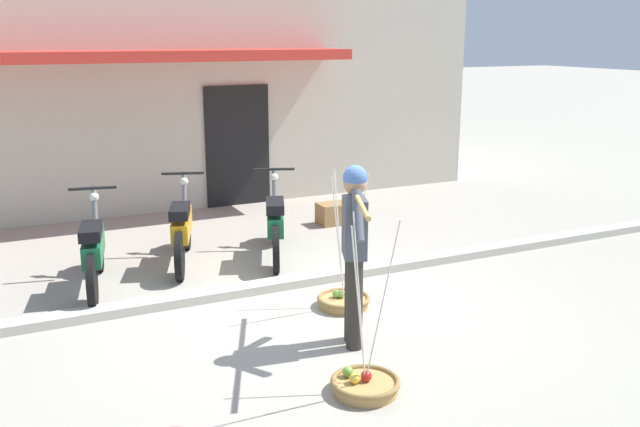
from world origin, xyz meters
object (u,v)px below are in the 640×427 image
(motorcycle_nearest_shop, at_px, (94,251))
(wooden_crate, at_px, (333,214))
(fruit_basket_left_side, at_px, (344,300))
(motorcycle_third_in_row, at_px, (275,223))
(fruit_basket_right_side, at_px, (365,383))
(motorcycle_second_in_row, at_px, (182,229))
(fruit_vendor, at_px, (354,243))

(motorcycle_nearest_shop, distance_m, wooden_crate, 3.93)
(fruit_basket_left_side, relative_size, wooden_crate, 3.30)
(motorcycle_third_in_row, bearing_deg, fruit_basket_left_side, -89.50)
(fruit_basket_left_side, xyz_separation_m, fruit_basket_right_side, (-0.69, -1.70, 0.00))
(fruit_basket_left_side, xyz_separation_m, motorcycle_nearest_shop, (-2.29, 1.68, 0.38))
(fruit_basket_right_side, height_order, motorcycle_third_in_row, fruit_basket_right_side)
(motorcycle_second_in_row, relative_size, motorcycle_third_in_row, 1.01)
(fruit_vendor, bearing_deg, motorcycle_second_in_row, 105.45)
(motorcycle_second_in_row, distance_m, motorcycle_third_in_row, 1.17)
(fruit_basket_left_side, xyz_separation_m, motorcycle_third_in_row, (-0.02, 1.89, 0.38))
(motorcycle_nearest_shop, bearing_deg, motorcycle_third_in_row, 5.34)
(fruit_vendor, xyz_separation_m, wooden_crate, (1.73, 3.89, -0.82))
(fruit_vendor, height_order, motorcycle_nearest_shop, fruit_vendor)
(fruit_vendor, height_order, motorcycle_second_in_row, fruit_vendor)
(motorcycle_nearest_shop, height_order, motorcycle_second_in_row, same)
(fruit_vendor, height_order, fruit_basket_right_side, fruit_vendor)
(fruit_vendor, bearing_deg, wooden_crate, 66.07)
(fruit_basket_right_side, relative_size, motorcycle_third_in_row, 0.84)
(motorcycle_third_in_row, height_order, wooden_crate, motorcycle_third_in_row)
(motorcycle_third_in_row, xyz_separation_m, wooden_crate, (1.40, 1.15, -0.29))
(fruit_basket_left_side, relative_size, motorcycle_nearest_shop, 0.81)
(motorcycle_nearest_shop, distance_m, motorcycle_third_in_row, 2.28)
(motorcycle_second_in_row, bearing_deg, motorcycle_third_in_row, -11.68)
(fruit_basket_right_side, relative_size, motorcycle_nearest_shop, 0.81)
(fruit_basket_left_side, height_order, fruit_basket_right_side, same)
(fruit_vendor, bearing_deg, fruit_basket_left_side, 68.10)
(motorcycle_nearest_shop, bearing_deg, fruit_vendor, -52.43)
(motorcycle_third_in_row, bearing_deg, wooden_crate, 39.43)
(fruit_basket_left_side, relative_size, fruit_basket_right_side, 1.00)
(fruit_vendor, relative_size, motorcycle_third_in_row, 0.99)
(motorcycle_third_in_row, relative_size, wooden_crate, 3.92)
(fruit_basket_right_side, bearing_deg, motorcycle_second_in_row, 97.14)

